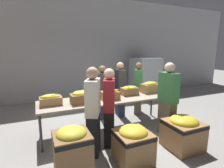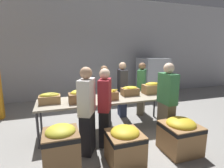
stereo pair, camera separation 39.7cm
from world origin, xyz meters
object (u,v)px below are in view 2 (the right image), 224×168
(banana_box_1, at_px, (80,96))
(pallet_stack_0, at_px, (152,78))
(volunteer_2, at_px, (141,89))
(donation_bin_2, at_px, (180,134))
(banana_box_2, at_px, (109,94))
(banana_box_0, at_px, (50,98))
(volunteer_3, at_px, (105,108))
(volunteer_0, at_px, (122,90))
(volunteer_5, at_px, (167,102))
(sorting_table, at_px, (107,100))
(banana_box_3, at_px, (130,91))
(donation_bin_1, at_px, (125,144))
(volunteer_1, at_px, (87,112))
(donation_bin_0, at_px, (62,150))
(banana_box_4, at_px, (152,88))
(volunteer_4, at_px, (104,92))

(banana_box_1, relative_size, pallet_stack_0, 0.31)
(volunteer_2, bearing_deg, donation_bin_2, 29.77)
(banana_box_2, height_order, donation_bin_2, banana_box_2)
(banana_box_0, bearing_deg, volunteer_3, -31.48)
(volunteer_0, distance_m, volunteer_5, 1.60)
(sorting_table, height_order, banana_box_2, banana_box_2)
(banana_box_1, height_order, banana_box_3, banana_box_1)
(pallet_stack_0, bearing_deg, donation_bin_1, -126.29)
(volunteer_2, bearing_deg, volunteer_5, 29.92)
(volunteer_2, distance_m, pallet_stack_0, 2.19)
(banana_box_1, bearing_deg, volunteer_3, -51.47)
(banana_box_2, height_order, volunteer_5, volunteer_5)
(donation_bin_1, bearing_deg, volunteer_2, 56.28)
(banana_box_2, relative_size, volunteer_5, 0.26)
(volunteer_1, xyz_separation_m, donation_bin_1, (0.54, -0.52, -0.47))
(volunteer_1, distance_m, volunteer_5, 1.76)
(sorting_table, distance_m, volunteer_0, 1.03)
(volunteer_2, distance_m, donation_bin_0, 3.21)
(volunteer_2, relative_size, pallet_stack_0, 0.98)
(banana_box_4, xyz_separation_m, donation_bin_0, (-2.40, -1.44, -0.50))
(volunteer_1, relative_size, volunteer_2, 1.05)
(banana_box_2, xyz_separation_m, donation_bin_2, (1.05, -1.24, -0.57))
(volunteer_3, bearing_deg, volunteer_5, -70.68)
(banana_box_2, height_order, volunteer_0, volunteer_0)
(banana_box_3, distance_m, pallet_stack_0, 3.10)
(banana_box_0, relative_size, volunteer_4, 0.30)
(banana_box_0, relative_size, volunteer_3, 0.28)
(banana_box_3, height_order, volunteer_3, volunteer_3)
(banana_box_4, height_order, donation_bin_2, banana_box_4)
(donation_bin_2, bearing_deg, volunteer_1, 162.88)
(banana_box_4, bearing_deg, volunteer_0, 131.37)
(banana_box_3, height_order, banana_box_4, banana_box_4)
(banana_box_4, relative_size, donation_bin_0, 0.59)
(sorting_table, xyz_separation_m, pallet_stack_0, (2.68, 2.43, 0.04))
(volunteer_2, bearing_deg, donation_bin_0, -12.95)
(sorting_table, height_order, banana_box_3, banana_box_3)
(banana_box_2, bearing_deg, banana_box_3, 17.59)
(banana_box_2, distance_m, volunteer_4, 0.92)
(donation_bin_0, xyz_separation_m, donation_bin_1, (1.04, 0.00, -0.09))
(volunteer_4, xyz_separation_m, donation_bin_1, (-0.24, -2.13, -0.40))
(banana_box_3, height_order, volunteer_0, volunteer_0)
(volunteer_2, distance_m, donation_bin_2, 2.13)
(pallet_stack_0, bearing_deg, banana_box_1, -142.70)
(sorting_table, height_order, volunteer_1, volunteer_1)
(volunteer_1, distance_m, donation_bin_2, 1.82)
(sorting_table, distance_m, banana_box_4, 1.29)
(donation_bin_0, bearing_deg, donation_bin_1, 0.00)
(volunteer_4, bearing_deg, volunteer_3, 0.56)
(volunteer_4, height_order, donation_bin_2, volunteer_4)
(banana_box_2, relative_size, banana_box_4, 0.88)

